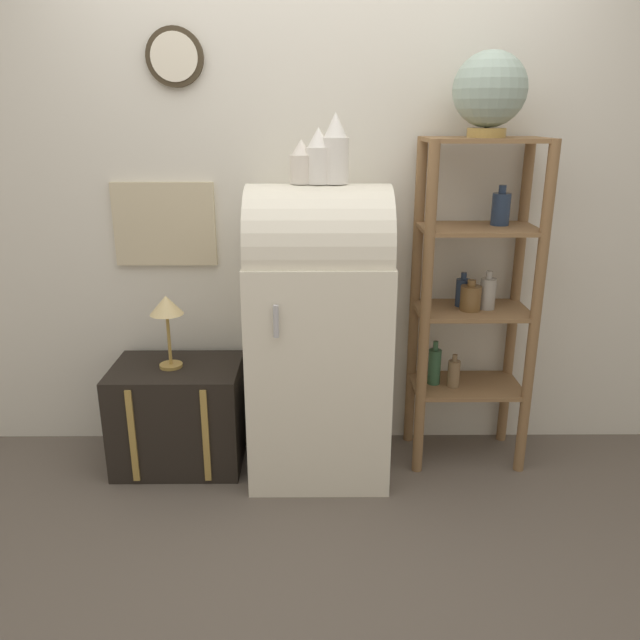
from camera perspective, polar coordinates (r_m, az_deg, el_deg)
ground_plane at (r=3.03m, az=-0.10°, el=-15.52°), size 12.00×12.00×0.00m
wall_back at (r=3.11m, az=-0.27°, el=12.13°), size 7.00×0.09×2.70m
refrigerator at (r=2.93m, az=-0.13°, el=-0.79°), size 0.65×0.62×1.40m
suitcase_trunk at (r=3.22m, az=-12.77°, el=-8.44°), size 0.62×0.44×0.52m
shelf_unit at (r=3.07m, az=13.84°, el=2.57°), size 0.56×0.36×1.59m
globe at (r=2.93m, az=15.26°, el=19.57°), size 0.32×0.32×0.36m
vase_left at (r=2.78m, az=-1.71°, el=14.14°), size 0.10×0.10×0.19m
vase_center at (r=2.78m, az=-0.18°, el=14.62°), size 0.11×0.11×0.24m
vase_right at (r=2.78m, az=1.42°, el=15.22°), size 0.12×0.12×0.30m
desk_lamp at (r=3.02m, az=-13.84°, el=0.85°), size 0.16×0.16×0.36m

